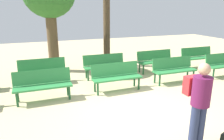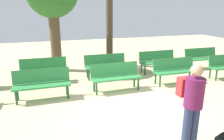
# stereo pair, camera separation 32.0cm
# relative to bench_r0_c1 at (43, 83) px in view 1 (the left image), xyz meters

# --- Properties ---
(ground_plane) EXTENTS (26.31, 26.31, 0.00)m
(ground_plane) POSITION_rel_bench_r0_c1_xyz_m (2.27, -1.56, -0.50)
(ground_plane) COLOR #CCB789
(bench_r0_c1) EXTENTS (1.60, 0.48, 0.87)m
(bench_r0_c1) POSITION_rel_bench_r0_c1_xyz_m (0.00, 0.00, 0.00)
(bench_r0_c1) COLOR #2D8442
(bench_r0_c1) RESTS_ON ground_plane
(bench_r0_c2) EXTENTS (1.61, 0.50, 0.87)m
(bench_r0_c2) POSITION_rel_bench_r0_c1_xyz_m (2.26, 0.00, 0.00)
(bench_r0_c2) COLOR #2D8442
(bench_r0_c2) RESTS_ON ground_plane
(bench_r0_c3) EXTENTS (1.61, 0.50, 0.87)m
(bench_r0_c3) POSITION_rel_bench_r0_c1_xyz_m (4.48, 0.03, 0.00)
(bench_r0_c3) COLOR #2D8442
(bench_r0_c3) RESTS_ON ground_plane
(bench_r0_c4) EXTENTS (1.60, 0.49, 0.87)m
(bench_r0_c4) POSITION_rel_bench_r0_c1_xyz_m (6.75, -0.04, 0.00)
(bench_r0_c4) COLOR #2D8442
(bench_r0_c4) RESTS_ON ground_plane
(bench_r1_c1) EXTENTS (1.60, 0.49, 0.87)m
(bench_r1_c1) POSITION_rel_bench_r0_c1_xyz_m (0.06, 1.46, 0.00)
(bench_r1_c1) COLOR #2D8442
(bench_r1_c1) RESTS_ON ground_plane
(bench_r1_c2) EXTENTS (1.61, 0.52, 0.87)m
(bench_r1_c2) POSITION_rel_bench_r0_c1_xyz_m (2.32, 1.41, 0.00)
(bench_r1_c2) COLOR #2D8442
(bench_r1_c2) RESTS_ON ground_plane
(bench_r1_c3) EXTENTS (1.60, 0.50, 0.87)m
(bench_r1_c3) POSITION_rel_bench_r0_c1_xyz_m (4.58, 1.41, 0.00)
(bench_r1_c3) COLOR #2D8442
(bench_r1_c3) RESTS_ON ground_plane
(bench_r1_c4) EXTENTS (1.60, 0.50, 0.87)m
(bench_r1_c4) POSITION_rel_bench_r0_c1_xyz_m (6.74, 1.38, 0.00)
(bench_r1_c4) COLOR #2D8442
(bench_r1_c4) RESTS_ON ground_plane
(tree_1) EXTENTS (0.30, 0.30, 3.19)m
(tree_1) POSITION_rel_bench_r0_c1_xyz_m (2.98, 3.04, 1.09)
(tree_1) COLOR #4C3A28
(tree_1) RESTS_ON ground_plane
(visitor_with_backpack) EXTENTS (0.35, 0.53, 1.65)m
(visitor_with_backpack) POSITION_rel_bench_r0_c1_xyz_m (2.63, -3.21, 0.43)
(visitor_with_backpack) COLOR navy
(visitor_with_backpack) RESTS_ON ground_plane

